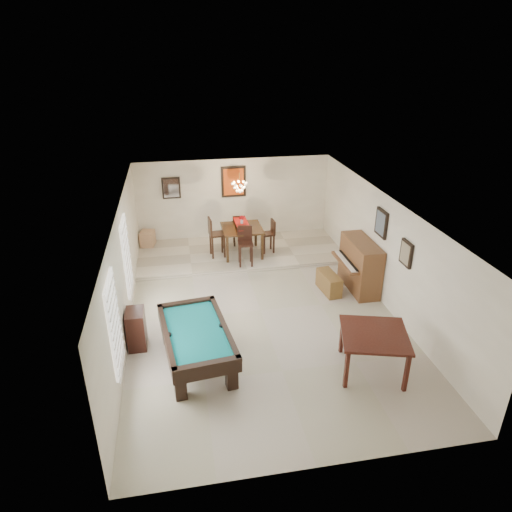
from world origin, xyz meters
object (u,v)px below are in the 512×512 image
object	(u,v)px
pool_table	(197,347)
dining_chair_west	(217,237)
flower_vase	(242,220)
chandelier	(239,183)
dining_chair_east	(268,236)
square_table	(372,352)
apothecary_chest	(136,329)
corner_bench	(148,238)
dining_table	(242,239)
dining_chair_north	(239,229)
dining_chair_south	(245,246)
piano_bench	(329,283)
upright_piano	(354,266)

from	to	relation	value
pool_table	dining_chair_west	size ratio (longest dim) A/B	1.92
flower_vase	chandelier	distance (m)	1.03
dining_chair_west	chandelier	world-z (taller)	chandelier
pool_table	dining_chair_east	distance (m)	5.30
dining_chair_east	square_table	bearing A→B (deg)	3.74
apothecary_chest	corner_bench	xyz separation A→B (m)	(0.05, 5.06, -0.07)
dining_table	dining_chair_north	size ratio (longest dim) A/B	1.17
square_table	dining_chair_north	size ratio (longest dim) A/B	1.25
dining_chair_south	dining_chair_east	xyz separation A→B (m)	(0.78, 0.75, -0.06)
piano_bench	flower_vase	world-z (taller)	flower_vase
apothecary_chest	dining_table	distance (m)	4.82
dining_chair_north	dining_chair_west	bearing A→B (deg)	49.22
pool_table	corner_bench	bearing A→B (deg)	93.91
pool_table	chandelier	xyz separation A→B (m)	(1.59, 4.89, 1.83)
flower_vase	corner_bench	size ratio (longest dim) A/B	0.49
dining_chair_south	dining_chair_west	distance (m)	1.02
pool_table	square_table	bearing A→B (deg)	-21.27
dining_table	dining_chair_north	bearing A→B (deg)	89.63
square_table	dining_chair_north	world-z (taller)	dining_chair_north
piano_bench	dining_chair_west	world-z (taller)	dining_chair_west
upright_piano	dining_chair_north	size ratio (longest dim) A/B	1.59
piano_bench	flower_vase	distance (m)	3.19
dining_chair_south	dining_chair_west	xyz separation A→B (m)	(-0.71, 0.73, 0.04)
apothecary_chest	dining_chair_north	size ratio (longest dim) A/B	0.85
upright_piano	dining_chair_north	world-z (taller)	upright_piano
dining_chair_south	corner_bench	bearing A→B (deg)	149.94
dining_table	dining_chair_west	size ratio (longest dim) A/B	0.98
dining_chair_south	piano_bench	bearing A→B (deg)	-37.70
upright_piano	dining_table	xyz separation A→B (m)	(-2.52, 2.36, -0.05)
dining_chair_north	chandelier	world-z (taller)	chandelier
pool_table	piano_bench	size ratio (longest dim) A/B	2.53
apothecary_chest	square_table	bearing A→B (deg)	-19.82
square_table	apothecary_chest	xyz separation A→B (m)	(-4.47, 1.61, -0.01)
square_table	dining_chair_west	world-z (taller)	dining_chair_west
pool_table	corner_bench	world-z (taller)	pool_table
pool_table	upright_piano	xyz separation A→B (m)	(4.14, 2.34, 0.27)
upright_piano	dining_chair_north	distance (m)	3.97
dining_chair_south	dining_chair_east	size ratio (longest dim) A/B	1.12
pool_table	apothecary_chest	world-z (taller)	apothecary_chest
apothecary_chest	corner_bench	world-z (taller)	apothecary_chest
piano_bench	chandelier	distance (m)	3.76
pool_table	piano_bench	world-z (taller)	pool_table
dining_table	dining_chair_north	world-z (taller)	dining_chair_north
dining_table	chandelier	bearing A→B (deg)	97.92
square_table	corner_bench	size ratio (longest dim) A/B	2.48
dining_chair_south	dining_chair_west	world-z (taller)	dining_chair_west
dining_chair_east	chandelier	size ratio (longest dim) A/B	1.63
chandelier	flower_vase	bearing A→B (deg)	-82.08
dining_chair_south	upright_piano	bearing A→B (deg)	-28.39
piano_bench	flower_vase	bearing A→B (deg)	127.49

